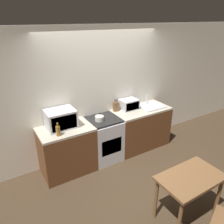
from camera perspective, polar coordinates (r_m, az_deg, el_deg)
ground_plane at (r=4.18m, az=6.06°, el=-17.01°), size 16.00×16.00×0.00m
wall_back at (r=4.43m, az=-2.76°, el=4.97°), size 10.00×0.06×2.60m
counter_left_run at (r=4.18m, az=-11.62°, el=-9.72°), size 0.96×0.62×0.90m
counter_right_run at (r=4.91m, az=7.42°, el=-4.08°), size 1.26×0.62×0.90m
stove_range at (r=4.45m, az=-2.10°, el=-7.05°), size 0.60×0.62×0.90m
kettle at (r=4.14m, az=-3.30°, el=-1.40°), size 0.17×0.17×0.16m
microwave at (r=3.95m, az=-13.26°, el=-1.75°), size 0.50×0.40×0.33m
bottle at (r=3.71m, az=-13.90°, el=-4.77°), size 0.07×0.07×0.23m
knife_block at (r=4.54m, az=1.06°, el=1.45°), size 0.11×0.08×0.27m
toaster_oven at (r=4.65m, az=4.44°, el=2.01°), size 0.37×0.29×0.22m
sink_basin at (r=4.88m, az=10.14°, el=1.58°), size 0.53×0.44×0.24m
dining_table at (r=3.34m, az=19.69°, el=-17.04°), size 0.91×0.56×0.72m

